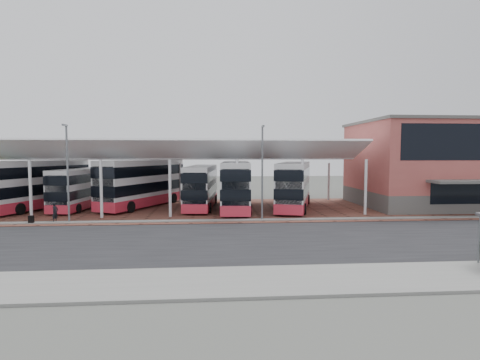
{
  "coord_description": "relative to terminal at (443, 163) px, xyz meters",
  "views": [
    {
      "loc": [
        -2.29,
        -25.12,
        5.7
      ],
      "look_at": [
        0.21,
        7.63,
        3.4
      ],
      "focal_mm": 28.0,
      "sensor_mm": 36.0,
      "label": 1
    }
  ],
  "objects": [
    {
      "name": "ground",
      "position": [
        -23.0,
        -13.92,
        -4.66
      ],
      "size": [
        140.0,
        140.0,
        0.0
      ],
      "primitive_type": "plane",
      "color": "#4A4C46"
    },
    {
      "name": "road",
      "position": [
        -23.0,
        -14.92,
        -4.65
      ],
      "size": [
        120.0,
        14.0,
        0.02
      ],
      "primitive_type": "cube",
      "color": "black",
      "rests_on": "ground"
    },
    {
      "name": "forecourt",
      "position": [
        -21.0,
        -0.92,
        -4.63
      ],
      "size": [
        72.0,
        16.0,
        0.06
      ],
      "primitive_type": "cube",
      "color": "brown",
      "rests_on": "ground"
    },
    {
      "name": "sidewalk",
      "position": [
        -23.0,
        -22.92,
        -4.59
      ],
      "size": [
        120.0,
        4.0,
        0.14
      ],
      "primitive_type": "cube",
      "color": "slate",
      "rests_on": "ground"
    },
    {
      "name": "north_kerb",
      "position": [
        -23.0,
        -7.72,
        -4.59
      ],
      "size": [
        120.0,
        0.8,
        0.14
      ],
      "primitive_type": "cube",
      "color": "slate",
      "rests_on": "ground"
    },
    {
      "name": "yellow_line_near",
      "position": [
        -23.0,
        -20.92,
        -4.63
      ],
      "size": [
        120.0,
        0.12,
        0.01
      ],
      "primitive_type": "cube",
      "color": "gold",
      "rests_on": "road"
    },
    {
      "name": "yellow_line_far",
      "position": [
        -23.0,
        -20.62,
        -4.63
      ],
      "size": [
        120.0,
        0.12,
        0.01
      ],
      "primitive_type": "cube",
      "color": "gold",
      "rests_on": "road"
    },
    {
      "name": "canopy",
      "position": [
        -29.0,
        0.01,
        1.14
      ],
      "size": [
        37.0,
        11.63,
        7.07
      ],
      "color": "silver",
      "rests_on": "ground"
    },
    {
      "name": "terminal",
      "position": [
        0.0,
        0.0,
        0.0
      ],
      "size": [
        18.4,
        14.4,
        9.25
      ],
      "color": "#565451",
      "rests_on": "ground"
    },
    {
      "name": "lamp_west",
      "position": [
        -37.0,
        -7.65,
        -0.3
      ],
      "size": [
        0.16,
        0.9,
        8.07
      ],
      "color": "slate",
      "rests_on": "ground"
    },
    {
      "name": "lamp_east",
      "position": [
        -21.0,
        -7.65,
        -0.3
      ],
      "size": [
        0.16,
        0.9,
        8.07
      ],
      "color": "slate",
      "rests_on": "ground"
    },
    {
      "name": "bus_0",
      "position": [
        -43.02,
        0.8,
        -2.13
      ],
      "size": [
        6.68,
        12.29,
        4.97
      ],
      "rotation": [
        0.0,
        0.0,
        -0.34
      ],
      "color": "silver",
      "rests_on": "forecourt"
    },
    {
      "name": "bus_1",
      "position": [
        -38.7,
        0.6,
        -2.55
      ],
      "size": [
        3.53,
        10.2,
        4.12
      ],
      "rotation": [
        0.0,
        0.0,
        -0.13
      ],
      "color": "silver",
      "rests_on": "forecourt"
    },
    {
      "name": "bus_2",
      "position": [
        -32.63,
        1.41,
        -2.12
      ],
      "size": [
        7.82,
        12.09,
        4.99
      ],
      "rotation": [
        0.0,
        0.0,
        -0.46
      ],
      "color": "silver",
      "rests_on": "forecourt"
    },
    {
      "name": "bus_3",
      "position": [
        -26.37,
        0.18,
        -2.42
      ],
      "size": [
        3.46,
        10.83,
        4.39
      ],
      "rotation": [
        0.0,
        0.0,
        -0.1
      ],
      "color": "silver",
      "rests_on": "forecourt"
    },
    {
      "name": "bus_4",
      "position": [
        -22.85,
        -1.34,
        -2.2
      ],
      "size": [
        3.52,
        11.85,
        4.82
      ],
      "rotation": [
        0.0,
        0.0,
        -0.07
      ],
      "color": "silver",
      "rests_on": "forecourt"
    },
    {
      "name": "bus_5",
      "position": [
        -16.8,
        -1.12,
        -2.24
      ],
      "size": [
        5.97,
        11.78,
        4.75
      ],
      "rotation": [
        0.0,
        0.0,
        -0.3
      ],
      "color": "silver",
      "rests_on": "forecourt"
    },
    {
      "name": "pedestrian",
      "position": [
        -38.19,
        -7.4,
        -3.77
      ],
      "size": [
        0.54,
        0.69,
        1.67
      ],
      "primitive_type": "imported",
      "rotation": [
        0.0,
        0.0,
        1.31
      ],
      "color": "black",
      "rests_on": "forecourt"
    },
    {
      "name": "suitcase",
      "position": [
        -39.87,
        -7.92,
        -4.27
      ],
      "size": [
        0.38,
        0.27,
        0.66
      ],
      "primitive_type": "cube",
      "color": "black",
      "rests_on": "forecourt"
    }
  ]
}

